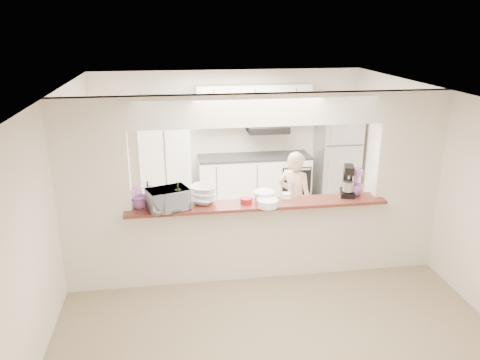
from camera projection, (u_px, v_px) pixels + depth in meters
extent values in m
plane|color=gray|center=(256.00, 275.00, 6.47)|extent=(6.00, 6.00, 0.00)
cube|color=beige|center=(240.00, 228.00, 7.92)|extent=(5.00, 2.90, 0.01)
cube|color=white|center=(94.00, 199.00, 5.78)|extent=(0.90, 0.15, 2.50)
cube|color=white|center=(405.00, 183.00, 6.35)|extent=(0.90, 0.15, 2.50)
cube|color=white|center=(258.00, 110.00, 5.73)|extent=(3.20, 0.15, 0.40)
cube|color=white|center=(257.00, 241.00, 6.30)|extent=(3.20, 0.15, 1.05)
cube|color=brown|center=(258.00, 204.00, 6.08)|extent=(3.40, 0.38, 0.04)
cube|color=white|center=(165.00, 154.00, 8.49)|extent=(0.90, 0.60, 2.10)
cube|color=white|center=(254.00, 181.00, 8.91)|extent=(2.10, 0.60, 0.90)
cube|color=#2E2E31|center=(254.00, 157.00, 8.76)|extent=(2.10, 0.62, 0.04)
cube|color=white|center=(254.00, 105.00, 8.57)|extent=(2.10, 0.35, 0.75)
cube|color=black|center=(268.00, 129.00, 8.65)|extent=(0.75, 0.45, 0.12)
cube|color=black|center=(297.00, 181.00, 8.72)|extent=(0.55, 0.02, 0.55)
cube|color=#9F9FA4|center=(337.00, 158.00, 8.96)|extent=(0.75, 0.70, 1.70)
imported|color=#D16EB6|center=(140.00, 194.00, 5.90)|extent=(0.40, 0.37, 0.35)
cylinder|color=black|center=(148.00, 197.00, 5.95)|extent=(0.07, 0.07, 0.24)
cylinder|color=black|center=(147.00, 184.00, 5.89)|extent=(0.02, 0.02, 0.08)
cylinder|color=black|center=(178.00, 200.00, 5.79)|extent=(0.07, 0.07, 0.28)
cylinder|color=black|center=(178.00, 186.00, 5.73)|extent=(0.03, 0.03, 0.10)
imported|color=#ADADB2|center=(168.00, 199.00, 5.82)|extent=(0.58, 0.48, 0.27)
imported|color=silver|center=(203.00, 195.00, 6.02)|extent=(0.42, 0.42, 0.24)
cylinder|color=white|center=(264.00, 196.00, 6.14)|extent=(0.27, 0.27, 0.12)
cylinder|color=white|center=(264.00, 192.00, 6.12)|extent=(0.28, 0.28, 0.01)
cylinder|color=white|center=(268.00, 203.00, 5.94)|extent=(0.26, 0.26, 0.09)
cylinder|color=white|center=(268.00, 200.00, 5.92)|extent=(0.27, 0.27, 0.01)
cylinder|color=maroon|center=(246.00, 201.00, 6.06)|extent=(0.15, 0.15, 0.07)
cylinder|color=beige|center=(261.00, 200.00, 6.08)|extent=(0.15, 0.15, 0.07)
cube|color=silver|center=(290.00, 198.00, 6.22)|extent=(0.27, 0.18, 0.02)
cube|color=white|center=(290.00, 195.00, 6.21)|extent=(0.12, 0.12, 0.06)
cube|color=black|center=(347.00, 193.00, 6.33)|extent=(0.25, 0.32, 0.07)
cube|color=black|center=(348.00, 178.00, 6.36)|extent=(0.14, 0.13, 0.30)
cube|color=black|center=(349.00, 169.00, 6.21)|extent=(0.19, 0.27, 0.10)
cylinder|color=#B7B7BC|center=(348.00, 186.00, 6.23)|extent=(0.14, 0.14, 0.13)
imported|color=#B562B7|center=(356.00, 182.00, 6.29)|extent=(0.27, 0.27, 0.38)
imported|color=tan|center=(294.00, 200.00, 7.07)|extent=(0.66, 0.64, 1.52)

